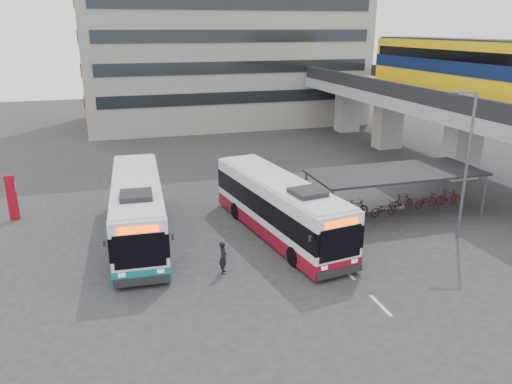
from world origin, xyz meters
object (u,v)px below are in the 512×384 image
object	(u,v)px
bus_main	(279,207)
bus_teal	(138,209)
lamp_post	(466,157)
pedestrian	(223,257)

from	to	relation	value
bus_main	bus_teal	distance (m)	7.28
bus_main	lamp_post	size ratio (longest dim) A/B	1.50
lamp_post	pedestrian	bearing A→B (deg)	-160.22
pedestrian	bus_teal	bearing A→B (deg)	45.48
bus_teal	lamp_post	world-z (taller)	lamp_post
bus_main	pedestrian	world-z (taller)	bus_main
bus_teal	pedestrian	distance (m)	6.17
bus_main	pedestrian	bearing A→B (deg)	-146.84
pedestrian	lamp_post	distance (m)	13.06
bus_teal	lamp_post	distance (m)	16.75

